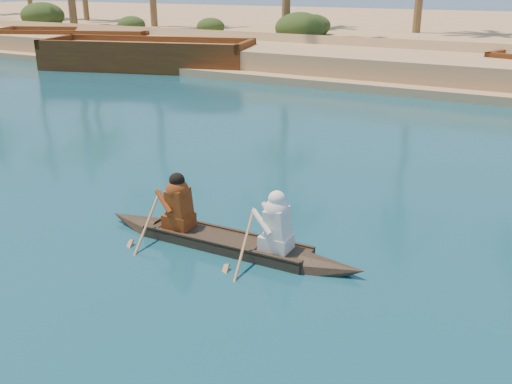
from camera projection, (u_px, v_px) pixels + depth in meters
The scene contains 5 objects.
sandy_embankment at pixel (417, 34), 46.82m from camera, with size 150.00×51.00×1.50m.
shrub_cluster at pixel (350, 41), 34.06m from camera, with size 100.00×6.00×2.40m, color #233714, non-canonical shape.
canoe at pixel (226, 233), 10.32m from camera, with size 5.29×0.86×1.45m.
barge_left at pixel (76, 42), 39.01m from camera, with size 11.54×7.64×1.83m.
barge_mid at pixel (148, 57), 31.36m from camera, with size 11.99×6.92×1.90m.
Camera 1 is at (12.48, -1.76, 4.56)m, focal length 40.00 mm.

